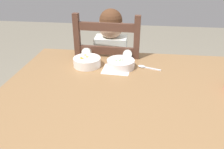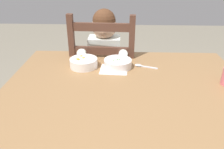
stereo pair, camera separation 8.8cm
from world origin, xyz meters
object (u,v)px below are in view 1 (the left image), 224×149
(dining_chair, at_px, (110,78))
(child_figure, at_px, (110,57))
(dining_table, at_px, (125,109))
(bowl_of_peas, at_px, (121,63))
(bowl_of_carrots, at_px, (87,62))
(spoon, at_px, (145,67))

(dining_chair, bearing_deg, child_figure, -71.72)
(dining_table, bearing_deg, bowl_of_peas, 99.57)
(bowl_of_carrots, bearing_deg, dining_chair, 72.00)
(dining_chair, xyz_separation_m, child_figure, (0.00, -0.01, 0.18))
(child_figure, bearing_deg, bowl_of_carrots, -108.75)
(dining_chair, xyz_separation_m, bowl_of_peas, (0.10, -0.30, 0.26))
(child_figure, xyz_separation_m, bowl_of_peas, (0.10, -0.29, 0.08))
(dining_table, height_order, bowl_of_peas, bowl_of_peas)
(spoon, bearing_deg, bowl_of_carrots, -177.35)
(dining_table, distance_m, bowl_of_carrots, 0.39)
(dining_chair, distance_m, bowl_of_carrots, 0.41)
(dining_table, relative_size, child_figure, 1.25)
(bowl_of_carrots, bearing_deg, bowl_of_peas, -0.02)
(bowl_of_carrots, xyz_separation_m, spoon, (0.34, 0.02, -0.02))
(dining_chair, bearing_deg, bowl_of_peas, -71.28)
(child_figure, bearing_deg, bowl_of_peas, -71.27)
(child_figure, bearing_deg, dining_chair, 108.28)
(dining_table, bearing_deg, child_figure, 104.35)
(dining_table, xyz_separation_m, bowl_of_carrots, (-0.24, 0.28, 0.12))
(child_figure, distance_m, bowl_of_peas, 0.32)
(bowl_of_peas, distance_m, bowl_of_carrots, 0.20)
(dining_table, xyz_separation_m, bowl_of_peas, (-0.05, 0.28, 0.12))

